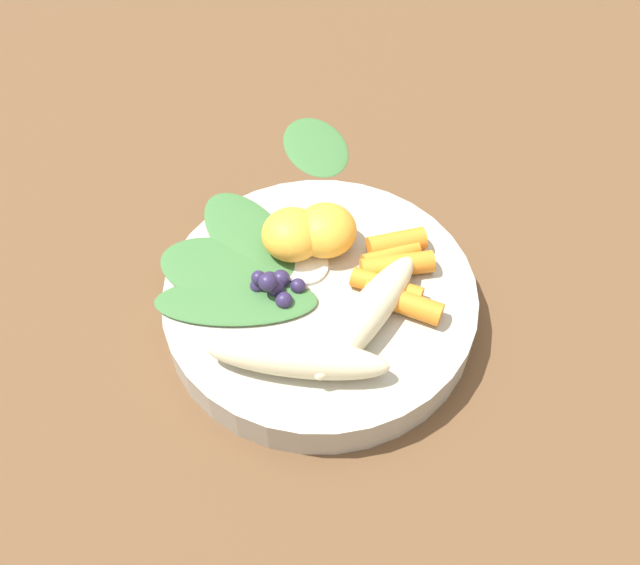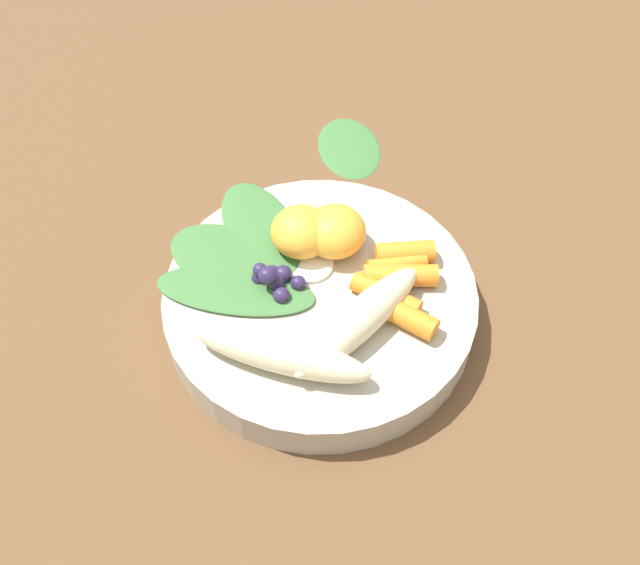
# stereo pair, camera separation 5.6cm
# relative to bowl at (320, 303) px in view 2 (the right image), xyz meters

# --- Properties ---
(ground_plane) EXTENTS (2.40, 2.40, 0.00)m
(ground_plane) POSITION_rel_bowl_xyz_m (0.00, 0.00, -0.02)
(ground_plane) COLOR brown
(bowl) EXTENTS (0.24, 0.24, 0.03)m
(bowl) POSITION_rel_bowl_xyz_m (0.00, 0.00, 0.00)
(bowl) COLOR #B2AD9E
(bowl) RESTS_ON ground_plane
(banana_peeled_left) EXTENTS (0.09, 0.13, 0.03)m
(banana_peeled_left) POSITION_rel_bowl_xyz_m (0.04, 0.01, 0.03)
(banana_peeled_left) COLOR beige
(banana_peeled_left) RESTS_ON bowl
(banana_peeled_right) EXTENTS (0.10, 0.12, 0.03)m
(banana_peeled_right) POSITION_rel_bowl_xyz_m (0.05, -0.05, 0.03)
(banana_peeled_right) COLOR beige
(banana_peeled_right) RESTS_ON bowl
(orange_segment_near) EXTENTS (0.05, 0.05, 0.04)m
(orange_segment_near) POSITION_rel_bowl_xyz_m (-0.05, -0.00, 0.03)
(orange_segment_near) COLOR #F4A833
(orange_segment_near) RESTS_ON bowl
(orange_segment_far) EXTENTS (0.05, 0.05, 0.04)m
(orange_segment_far) POSITION_rel_bowl_xyz_m (-0.04, 0.02, 0.03)
(orange_segment_far) COLOR #F4A833
(orange_segment_far) RESTS_ON bowl
(carrot_front) EXTENTS (0.06, 0.05, 0.02)m
(carrot_front) POSITION_rel_bowl_xyz_m (0.04, 0.05, 0.02)
(carrot_front) COLOR orange
(carrot_front) RESTS_ON bowl
(carrot_mid_left) EXTENTS (0.05, 0.05, 0.02)m
(carrot_mid_left) POSITION_rel_bowl_xyz_m (0.03, 0.04, 0.02)
(carrot_mid_left) COLOR orange
(carrot_mid_left) RESTS_ON bowl
(carrot_mid_right) EXTENTS (0.03, 0.06, 0.02)m
(carrot_mid_right) POSITION_rel_bowl_xyz_m (0.01, 0.06, 0.02)
(carrot_mid_right) COLOR orange
(carrot_mid_right) RESTS_ON bowl
(carrot_rear) EXTENTS (0.02, 0.05, 0.01)m
(carrot_rear) POSITION_rel_bowl_xyz_m (0.00, 0.06, 0.02)
(carrot_rear) COLOR orange
(carrot_rear) RESTS_ON bowl
(carrot_small) EXTENTS (0.03, 0.05, 0.02)m
(carrot_small) POSITION_rel_bowl_xyz_m (-0.01, 0.07, 0.02)
(carrot_small) COLOR orange
(carrot_small) RESTS_ON bowl
(blueberry_pile) EXTENTS (0.03, 0.04, 0.03)m
(blueberry_pile) POSITION_rel_bowl_xyz_m (-0.01, -0.03, 0.02)
(blueberry_pile) COLOR #2D234C
(blueberry_pile) RESTS_ON bowl
(coconut_shred_patch) EXTENTS (0.04, 0.04, 0.00)m
(coconut_shred_patch) POSITION_rel_bowl_xyz_m (-0.03, 0.00, 0.02)
(coconut_shred_patch) COLOR white
(coconut_shred_patch) RESTS_ON bowl
(kale_leaf_left) EXTENTS (0.12, 0.07, 0.01)m
(kale_leaf_left) POSITION_rel_bowl_xyz_m (-0.07, -0.03, 0.02)
(kale_leaf_left) COLOR #3D7038
(kale_leaf_left) RESTS_ON bowl
(kale_leaf_right) EXTENTS (0.12, 0.12, 0.01)m
(kale_leaf_right) POSITION_rel_bowl_xyz_m (-0.05, -0.06, 0.02)
(kale_leaf_right) COLOR #3D7038
(kale_leaf_right) RESTS_ON bowl
(kale_leaf_rear) EXTENTS (0.10, 0.13, 0.01)m
(kale_leaf_rear) POSITION_rel_bowl_xyz_m (-0.02, -0.06, 0.02)
(kale_leaf_rear) COLOR #3D7038
(kale_leaf_rear) RESTS_ON bowl
(kale_leaf_stray) EXTENTS (0.10, 0.07, 0.01)m
(kale_leaf_stray) POSITION_rel_bowl_xyz_m (-0.18, 0.09, -0.01)
(kale_leaf_stray) COLOR #3D7038
(kale_leaf_stray) RESTS_ON ground_plane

